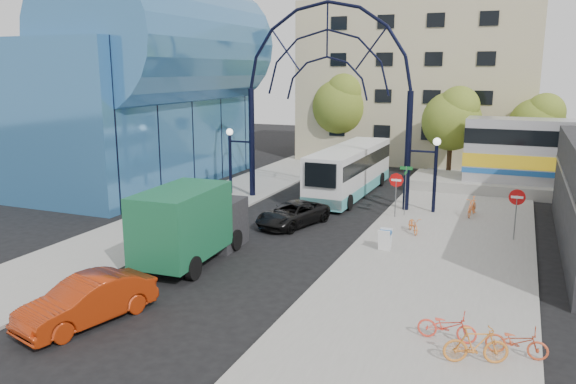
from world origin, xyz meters
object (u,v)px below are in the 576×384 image
at_px(gateway_arch, 327,63).
at_px(sandwich_board, 385,237).
at_px(bike_near_b, 472,207).
at_px(black_suv, 293,214).
at_px(bike_near_a, 413,225).
at_px(stop_sign, 396,184).
at_px(tree_north_b, 342,103).
at_px(tree_north_c, 539,123).
at_px(green_truck, 192,223).
at_px(bike_far_b, 476,345).
at_px(bike_far_c, 517,342).
at_px(do_not_enter_sign, 517,202).
at_px(red_sedan, 87,301).
at_px(street_name_sign, 406,180).
at_px(tree_north_a, 453,118).
at_px(city_bus, 350,170).
at_px(bike_far_a, 447,326).

relative_size(gateway_arch, sandwich_board, 13.80).
distance_m(sandwich_board, bike_near_b, 8.50).
bearing_deg(black_suv, bike_near_a, 23.30).
bearing_deg(stop_sign, tree_north_b, 115.83).
distance_m(sandwich_board, tree_north_c, 23.17).
bearing_deg(green_truck, bike_far_b, -24.35).
relative_size(bike_near_a, bike_far_c, 0.91).
xyz_separation_m(do_not_enter_sign, green_truck, (-12.91, -8.22, -0.30)).
bearing_deg(stop_sign, gateway_arch, 157.37).
bearing_deg(red_sedan, bike_far_b, 24.29).
height_order(black_suv, bike_near_b, black_suv).
distance_m(do_not_enter_sign, tree_north_c, 18.11).
relative_size(street_name_sign, bike_near_a, 1.81).
bearing_deg(tree_north_b, street_name_sign, -62.35).
height_order(tree_north_a, black_suv, tree_north_a).
bearing_deg(do_not_enter_sign, tree_north_a, 107.03).
height_order(do_not_enter_sign, bike_near_a, do_not_enter_sign).
bearing_deg(city_bus, bike_far_a, -64.95).
bearing_deg(red_sedan, tree_north_a, 90.88).
bearing_deg(city_bus, do_not_enter_sign, -34.26).
relative_size(stop_sign, bike_far_b, 1.38).
distance_m(tree_north_a, green_truck, 25.62).
bearing_deg(sandwich_board, tree_north_a, 88.50).
bearing_deg(gateway_arch, bike_near_a, -36.66).
relative_size(tree_north_b, tree_north_c, 1.23).
height_order(stop_sign, tree_north_c, tree_north_c).
bearing_deg(black_suv, bike_far_a, -31.62).
bearing_deg(bike_far_b, bike_near_a, -0.58).
bearing_deg(sandwich_board, stop_sign, 97.57).
height_order(tree_north_c, bike_far_c, tree_north_c).
distance_m(tree_north_b, bike_near_b, 20.93).
relative_size(gateway_arch, stop_sign, 5.46).
bearing_deg(gateway_arch, city_bus, 78.61).
relative_size(gateway_arch, tree_north_b, 1.70).
bearing_deg(city_bus, bike_near_a, -53.83).
bearing_deg(black_suv, city_bus, 102.62).
height_order(tree_north_c, red_sedan, tree_north_c).
relative_size(gateway_arch, bike_far_a, 7.77).
height_order(tree_north_a, red_sedan, tree_north_a).
distance_m(black_suv, bike_far_c, 15.56).
height_order(street_name_sign, bike_near_b, street_name_sign).
bearing_deg(bike_near_b, gateway_arch, -172.57).
bearing_deg(tree_north_a, red_sedan, -104.42).
xyz_separation_m(gateway_arch, bike_far_c, (11.27, -16.13, -7.99)).
bearing_deg(stop_sign, bike_far_b, -70.12).
relative_size(sandwich_board, bike_far_a, 0.56).
relative_size(tree_north_b, red_sedan, 1.73).
height_order(tree_north_a, bike_far_a, tree_north_a).
bearing_deg(bike_near_a, do_not_enter_sign, -16.61).
bearing_deg(bike_near_a, bike_near_b, 36.95).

